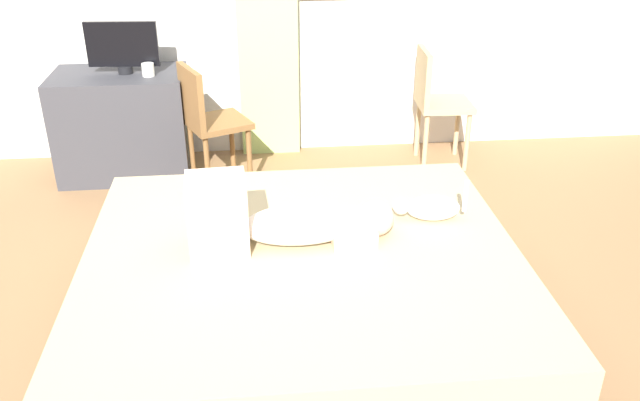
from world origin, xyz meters
name	(u,v)px	position (x,y,z in m)	size (l,w,h in m)	color
ground_plane	(293,340)	(0.00, 0.00, 0.00)	(16.00, 16.00, 0.00)	olive
bed	(303,296)	(0.05, 0.02, 0.24)	(2.00, 1.83, 0.48)	#38383D
person_lying	(282,220)	(-0.03, 0.12, 0.59)	(0.94, 0.31, 0.34)	silver
cat	(429,207)	(0.68, 0.26, 0.55)	(0.36, 0.14, 0.21)	silver
desk	(124,124)	(-1.06, 2.05, 0.37)	(0.90, 0.56, 0.74)	#38383D
tv_monitor	(122,47)	(-1.00, 2.05, 0.92)	(0.48, 0.10, 0.35)	black
cup	(148,70)	(-0.84, 1.97, 0.78)	(0.08, 0.08, 0.09)	white
chair_by_desk	(207,118)	(-0.45, 1.74, 0.51)	(0.50, 0.50, 0.86)	brown
chair_spare	(435,98)	(1.17, 2.00, 0.51)	(0.40, 0.40, 0.86)	tan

